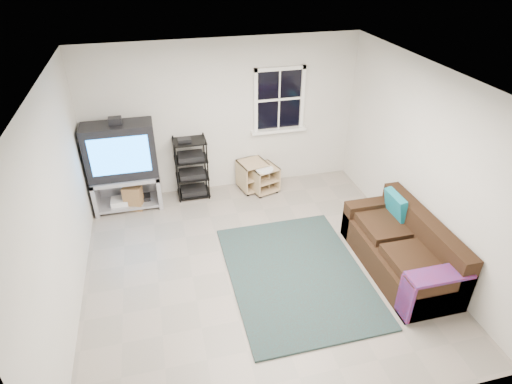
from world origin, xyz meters
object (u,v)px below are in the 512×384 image
object	(u,v)px
tv_unit	(122,160)
av_rack	(192,172)
side_table_right	(263,177)
side_table_left	(252,174)
sofa	(402,250)

from	to	relation	value
tv_unit	av_rack	distance (m)	1.16
tv_unit	side_table_right	world-z (taller)	tv_unit
tv_unit	side_table_right	distance (m)	2.38
tv_unit	side_table_left	xyz separation A→B (m)	(2.13, 0.08, -0.58)
side_table_right	av_rack	bearing A→B (deg)	173.85
tv_unit	sofa	world-z (taller)	tv_unit
tv_unit	side_table_right	size ratio (longest dim) A/B	2.95
av_rack	sofa	world-z (taller)	av_rack
side_table_left	sofa	world-z (taller)	sofa
side_table_left	side_table_right	bearing A→B (deg)	-38.41
sofa	side_table_right	bearing A→B (deg)	117.89
av_rack	sofa	xyz separation A→B (m)	(2.52, -2.58, -0.17)
side_table_left	av_rack	bearing A→B (deg)	-179.64
av_rack	sofa	bearing A→B (deg)	-45.73
tv_unit	side_table_left	distance (m)	2.21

